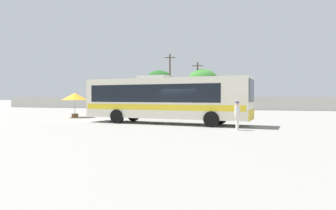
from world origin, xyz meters
The scene contains 12 objects.
ground_plane centered at (0.00, 10.00, 0.00)m, with size 300.00×300.00×0.00m, color gray.
perimeter_wall centered at (0.00, 26.19, 0.97)m, with size 80.00×0.30×1.95m, color beige.
coach_bus_cream_yellow centered at (-1.47, 0.54, 1.90)m, with size 12.52×3.97×3.55m.
attendant_by_bus_door centered at (4.00, -2.37, 0.96)m, with size 0.43×0.43×1.69m.
vendor_umbrella_near_gate_orange centered at (-11.69, 4.63, 1.98)m, with size 2.43×2.43×2.35m.
parked_car_leftmost_white centered at (-13.66, 22.67, 0.76)m, with size 4.26×2.24×1.42m.
parked_car_second_maroon centered at (-7.44, 23.29, 0.79)m, with size 4.58×2.17×1.49m.
parked_car_third_grey centered at (-1.53, 22.53, 0.77)m, with size 4.43×2.25×1.45m.
utility_pole_near centered at (-8.75, 27.70, 4.77)m, with size 1.77×0.57×9.16m.
utility_pole_far centered at (-4.39, 29.47, 4.09)m, with size 1.78×0.50×7.83m.
roadside_tree_left centered at (-12.29, 32.72, 4.60)m, with size 5.53×5.53×6.96m.
roadside_tree_midleft centered at (-3.68, 30.41, 4.36)m, with size 5.59×5.59×6.74m.
Camera 1 is at (5.03, -20.47, 1.96)m, focal length 31.98 mm.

